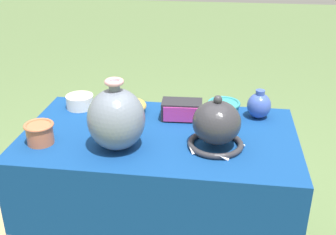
# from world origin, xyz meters

# --- Properties ---
(display_table) EXTENTS (1.07, 0.61, 0.71)m
(display_table) POSITION_xyz_m (0.00, -0.02, 0.62)
(display_table) COLOR #38383D
(display_table) RESTS_ON ground_plane
(vase_tall_bulbous) EXTENTS (0.21, 0.21, 0.26)m
(vase_tall_bulbous) POSITION_xyz_m (-0.13, -0.13, 0.83)
(vase_tall_bulbous) COLOR slate
(vase_tall_bulbous) RESTS_ON display_table
(vase_dome_bell) EXTENTS (0.21, 0.22, 0.21)m
(vase_dome_bell) POSITION_xyz_m (0.22, -0.08, 0.80)
(vase_dome_bell) COLOR #2D2D33
(vase_dome_bell) RESTS_ON display_table
(mosaic_tile_box) EXTENTS (0.17, 0.11, 0.08)m
(mosaic_tile_box) POSITION_xyz_m (0.07, 0.15, 0.75)
(mosaic_tile_box) COLOR #232328
(mosaic_tile_box) RESTS_ON display_table
(cup_wide_terracotta) EXTENTS (0.11, 0.11, 0.08)m
(cup_wide_terracotta) POSITION_xyz_m (-0.43, -0.14, 0.76)
(cup_wide_terracotta) COLOR #BC6642
(cup_wide_terracotta) RESTS_ON display_table
(jar_round_cobalt) EXTENTS (0.10, 0.10, 0.12)m
(jar_round_cobalt) POSITION_xyz_m (0.39, 0.20, 0.77)
(jar_round_cobalt) COLOR #3851A8
(jar_round_cobalt) RESTS_ON display_table
(bowl_shallow_ochre) EXTENTS (0.16, 0.16, 0.06)m
(bowl_shallow_ochre) POSITION_xyz_m (-0.16, 0.17, 0.74)
(bowl_shallow_ochre) COLOR gold
(bowl_shallow_ochre) RESTS_ON display_table
(pot_squat_ivory) EXTENTS (0.12, 0.12, 0.06)m
(pot_squat_ivory) POSITION_xyz_m (-0.39, 0.19, 0.74)
(pot_squat_ivory) COLOR white
(pot_squat_ivory) RESTS_ON display_table
(cup_wide_teal) EXTENTS (0.13, 0.13, 0.08)m
(cup_wide_teal) POSITION_xyz_m (0.25, 0.15, 0.76)
(cup_wide_teal) COLOR teal
(cup_wide_teal) RESTS_ON display_table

